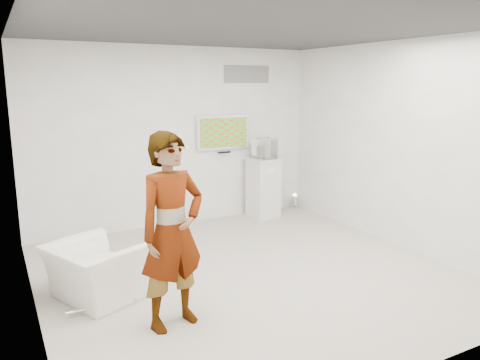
{
  "coord_description": "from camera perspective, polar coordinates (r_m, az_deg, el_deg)",
  "views": [
    {
      "loc": [
        -2.76,
        -4.92,
        2.37
      ],
      "look_at": [
        0.2,
        0.6,
        1.09
      ],
      "focal_mm": 35.0,
      "sensor_mm": 36.0,
      "label": 1
    }
  ],
  "objects": [
    {
      "name": "room",
      "position": [
        5.71,
        1.09,
        2.77
      ],
      "size": [
        5.01,
        5.01,
        3.0
      ],
      "color": "#B2AAA3",
      "rests_on": "ground"
    },
    {
      "name": "tv",
      "position": [
        8.25,
        -2.09,
        5.83
      ],
      "size": [
        1.0,
        0.08,
        0.6
      ],
      "primitive_type": "cube",
      "color": "silver",
      "rests_on": "room"
    },
    {
      "name": "logo_decal",
      "position": [
        8.48,
        0.85,
        12.76
      ],
      "size": [
        0.9,
        0.02,
        0.3
      ],
      "primitive_type": "cube",
      "color": "slate",
      "rests_on": "room"
    },
    {
      "name": "person",
      "position": [
        4.61,
        -8.27,
        -6.22
      ],
      "size": [
        0.8,
        0.62,
        1.95
      ],
      "primitive_type": "imported",
      "rotation": [
        0.0,
        0.0,
        0.24
      ],
      "color": "white",
      "rests_on": "room"
    },
    {
      "name": "armchair",
      "position": [
        5.59,
        -17.24,
        -10.58
      ],
      "size": [
        1.17,
        1.23,
        0.63
      ],
      "primitive_type": "imported",
      "rotation": [
        0.0,
        0.0,
        1.97
      ],
      "color": "white",
      "rests_on": "room"
    },
    {
      "name": "pedestal",
      "position": [
        8.49,
        2.86,
        -0.93
      ],
      "size": [
        0.56,
        0.56,
        1.08
      ],
      "primitive_type": "cube",
      "rotation": [
        0.0,
        0.0,
        0.08
      ],
      "color": "silver",
      "rests_on": "room"
    },
    {
      "name": "floor_uplight",
      "position": [
        9.13,
        6.67,
        -2.63
      ],
      "size": [
        0.25,
        0.25,
        0.29
      ],
      "primitive_type": "cylinder",
      "rotation": [
        0.0,
        0.0,
        -0.42
      ],
      "color": "white",
      "rests_on": "room"
    },
    {
      "name": "vitrine",
      "position": [
        8.36,
        2.91,
        3.88
      ],
      "size": [
        0.38,
        0.38,
        0.36
      ],
      "primitive_type": "cube",
      "rotation": [
        0.0,
        0.0,
        0.07
      ],
      "color": "silver",
      "rests_on": "pedestal"
    },
    {
      "name": "console",
      "position": [
        8.37,
        2.9,
        3.46
      ],
      "size": [
        0.1,
        0.18,
        0.23
      ],
      "primitive_type": "cube",
      "rotation": [
        0.0,
        0.0,
        -0.31
      ],
      "color": "silver",
      "rests_on": "pedestal"
    },
    {
      "name": "wii_remote",
      "position": [
        4.7,
        -7.02,
        3.91
      ],
      "size": [
        0.1,
        0.13,
        0.03
      ],
      "primitive_type": "cube",
      "rotation": [
        0.0,
        0.0,
        0.62
      ],
      "color": "silver",
      "rests_on": "person"
    }
  ]
}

